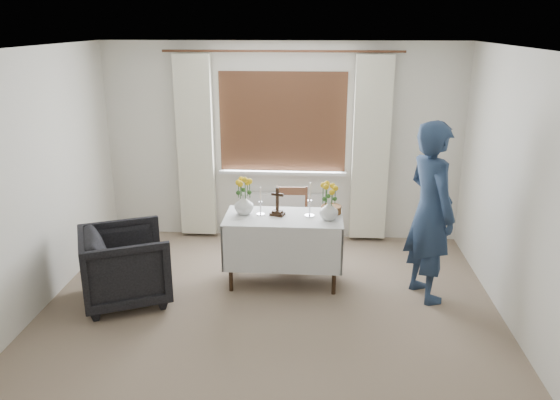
% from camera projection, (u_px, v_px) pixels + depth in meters
% --- Properties ---
extents(ground, '(5.00, 5.00, 0.00)m').
position_uv_depth(ground, '(265.00, 338.00, 4.92)').
color(ground, gray).
rests_on(ground, ground).
extents(altar_table, '(1.24, 0.64, 0.76)m').
position_uv_depth(altar_table, '(284.00, 250.00, 5.86)').
color(altar_table, silver).
rests_on(altar_table, ground).
extents(wooden_chair, '(0.41, 0.41, 0.87)m').
position_uv_depth(wooden_chair, '(291.00, 226.00, 6.39)').
color(wooden_chair, '#552C1D').
rests_on(wooden_chair, ground).
extents(armchair, '(1.10, 1.09, 0.76)m').
position_uv_depth(armchair, '(126.00, 265.00, 5.48)').
color(armchair, black).
rests_on(armchair, ground).
extents(person, '(0.65, 0.78, 1.83)m').
position_uv_depth(person, '(430.00, 212.00, 5.41)').
color(person, navy).
rests_on(person, ground).
extents(radiator, '(1.10, 0.10, 0.60)m').
position_uv_depth(radiator, '(282.00, 216.00, 7.12)').
color(radiator, silver).
rests_on(radiator, ground).
extents(wooden_cross, '(0.17, 0.14, 0.31)m').
position_uv_depth(wooden_cross, '(277.00, 201.00, 5.73)').
color(wooden_cross, black).
rests_on(wooden_cross, altar_table).
extents(candlestick_left, '(0.09, 0.09, 0.30)m').
position_uv_depth(candlestick_left, '(260.00, 201.00, 5.74)').
color(candlestick_left, silver).
rests_on(candlestick_left, altar_table).
extents(candlestick_right, '(0.11, 0.11, 0.37)m').
position_uv_depth(candlestick_right, '(310.00, 200.00, 5.69)').
color(candlestick_right, silver).
rests_on(candlestick_right, altar_table).
extents(flower_vase_left, '(0.26, 0.26, 0.22)m').
position_uv_depth(flower_vase_left, '(244.00, 204.00, 5.79)').
color(flower_vase_left, silver).
rests_on(flower_vase_left, altar_table).
extents(flower_vase_right, '(0.26, 0.26, 0.20)m').
position_uv_depth(flower_vase_right, '(329.00, 210.00, 5.62)').
color(flower_vase_right, silver).
rests_on(flower_vase_right, altar_table).
extents(wicker_basket, '(0.26, 0.26, 0.08)m').
position_uv_depth(wicker_basket, '(331.00, 209.00, 5.83)').
color(wicker_basket, brown).
rests_on(wicker_basket, altar_table).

